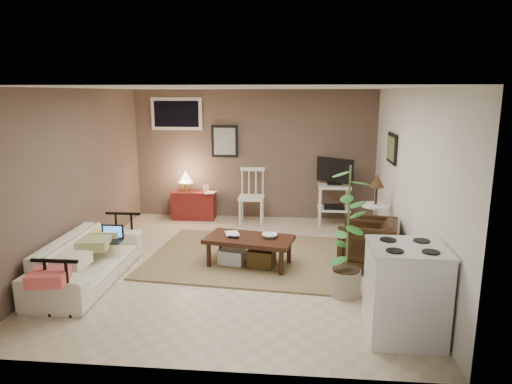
# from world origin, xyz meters

# --- Properties ---
(floor) EXTENTS (5.00, 5.00, 0.00)m
(floor) POSITION_xyz_m (0.00, 0.00, 0.00)
(floor) COLOR #C1B293
(floor) RESTS_ON ground
(art_back) EXTENTS (0.50, 0.03, 0.60)m
(art_back) POSITION_xyz_m (-0.55, 2.48, 1.45)
(art_back) COLOR black
(art_right) EXTENTS (0.03, 0.60, 0.45)m
(art_right) POSITION_xyz_m (2.23, 1.05, 1.52)
(art_right) COLOR black
(window) EXTENTS (0.96, 0.03, 0.60)m
(window) POSITION_xyz_m (-1.45, 2.48, 1.95)
(window) COLOR white
(rug) EXTENTS (2.92, 2.43, 0.03)m
(rug) POSITION_xyz_m (0.10, 0.26, 0.01)
(rug) COLOR olive
(rug) RESTS_ON floor
(coffee_table) EXTENTS (1.27, 0.83, 0.44)m
(coffee_table) POSITION_xyz_m (0.17, -0.07, 0.25)
(coffee_table) COLOR #32170D
(coffee_table) RESTS_ON floor
(sofa) EXTENTS (0.57, 1.94, 0.76)m
(sofa) POSITION_xyz_m (-1.80, -0.74, 0.38)
(sofa) COLOR silver
(sofa) RESTS_ON floor
(sofa_pillows) EXTENTS (0.37, 1.84, 0.13)m
(sofa_pillows) POSITION_xyz_m (-1.75, -0.97, 0.47)
(sofa_pillows) COLOR beige
(sofa_pillows) RESTS_ON sofa
(sofa_end_rails) EXTENTS (0.52, 1.93, 0.65)m
(sofa_end_rails) POSITION_xyz_m (-1.69, -0.74, 0.33)
(sofa_end_rails) COLOR black
(sofa_end_rails) RESTS_ON floor
(laptop) EXTENTS (0.30, 0.22, 0.20)m
(laptop) POSITION_xyz_m (-1.61, -0.41, 0.49)
(laptop) COLOR black
(laptop) RESTS_ON sofa
(red_console) EXTENTS (0.79, 0.35, 0.92)m
(red_console) POSITION_xyz_m (-1.13, 2.24, 0.32)
(red_console) COLOR maroon
(red_console) RESTS_ON floor
(spindle_chair) EXTENTS (0.45, 0.45, 0.99)m
(spindle_chair) POSITION_xyz_m (-0.01, 2.10, 0.47)
(spindle_chair) COLOR white
(spindle_chair) RESTS_ON floor
(tv_stand) EXTENTS (0.62, 0.46, 1.21)m
(tv_stand) POSITION_xyz_m (1.48, 2.12, 0.64)
(tv_stand) COLOR white
(tv_stand) RESTS_ON floor
(side_table) EXTENTS (0.43, 0.43, 1.15)m
(side_table) POSITION_xyz_m (1.99, 0.84, 0.71)
(side_table) COLOR white
(side_table) RESTS_ON floor
(armchair) EXTENTS (0.83, 0.86, 0.75)m
(armchair) POSITION_xyz_m (1.78, 0.04, 0.37)
(armchair) COLOR black
(armchair) RESTS_ON floor
(potted_plant) EXTENTS (0.39, 0.39, 1.58)m
(potted_plant) POSITION_xyz_m (1.40, -0.87, 0.84)
(potted_plant) COLOR tan
(potted_plant) RESTS_ON floor
(stove) EXTENTS (0.72, 0.67, 0.94)m
(stove) POSITION_xyz_m (1.87, -1.76, 0.47)
(stove) COLOR white
(stove) RESTS_ON floor
(bowl) EXTENTS (0.21, 0.05, 0.21)m
(bowl) POSITION_xyz_m (0.45, -0.05, 0.52)
(bowl) COLOR #32170D
(bowl) RESTS_ON coffee_table
(book_table) EXTENTS (0.18, 0.07, 0.25)m
(book_table) POSITION_xyz_m (-0.16, 0.01, 0.54)
(book_table) COLOR #32170D
(book_table) RESTS_ON coffee_table
(book_console) EXTENTS (0.18, 0.03, 0.25)m
(book_console) POSITION_xyz_m (-0.86, 2.12, 0.65)
(book_console) COLOR #32170D
(book_console) RESTS_ON red_console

